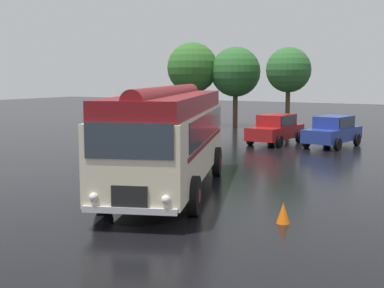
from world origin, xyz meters
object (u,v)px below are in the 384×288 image
car_mid_left (333,131)px  car_near_left (276,129)px  traffic_cone (283,213)px  vintage_bus (169,134)px

car_mid_left → car_near_left: bearing=-171.0°
car_near_left → traffic_cone: car_near_left is taller
car_near_left → traffic_cone: (6.36, -15.36, -0.57)m
traffic_cone → vintage_bus: bearing=158.4°
vintage_bus → car_mid_left: bearing=83.8°
car_mid_left → traffic_cone: bearing=-78.4°
vintage_bus → traffic_cone: 5.38m
vintage_bus → traffic_cone: (4.77, -1.89, -1.62)m
vintage_bus → car_near_left: vintage_bus is taller
car_mid_left → traffic_cone: car_mid_left is taller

